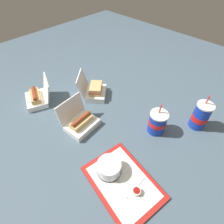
% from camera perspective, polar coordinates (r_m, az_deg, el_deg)
% --- Properties ---
extents(ground_plane, '(3.20, 3.20, 0.00)m').
position_cam_1_polar(ground_plane, '(1.15, -2.99, -1.67)').
color(ground_plane, '#4C6070').
extents(food_tray, '(0.41, 0.32, 0.01)m').
position_cam_1_polar(food_tray, '(0.91, 3.53, -21.96)').
color(food_tray, red).
rests_on(food_tray, ground_plane).
extents(cake_container, '(0.12, 0.12, 0.07)m').
position_cam_1_polar(cake_container, '(0.89, -0.92, -17.73)').
color(cake_container, black).
rests_on(cake_container, food_tray).
extents(ketchup_cup, '(0.04, 0.04, 0.02)m').
position_cam_1_polar(ketchup_cup, '(0.88, 7.97, -24.29)').
color(ketchup_cup, white).
rests_on(ketchup_cup, food_tray).
extents(napkin_stack, '(0.10, 0.10, 0.00)m').
position_cam_1_polar(napkin_stack, '(0.91, 5.99, -20.60)').
color(napkin_stack, white).
rests_on(napkin_stack, food_tray).
extents(plastic_fork, '(0.11, 0.04, 0.00)m').
position_cam_1_polar(plastic_fork, '(0.88, 1.43, -24.59)').
color(plastic_fork, white).
rests_on(plastic_fork, food_tray).
extents(clamshell_hotdog_center, '(0.24, 0.23, 0.17)m').
position_cam_1_polar(clamshell_hotdog_center, '(1.34, -23.14, 4.44)').
color(clamshell_hotdog_center, white).
rests_on(clamshell_hotdog_center, ground_plane).
extents(clamshell_sandwich_right, '(0.26, 0.26, 0.17)m').
position_cam_1_polar(clamshell_sandwich_right, '(1.29, -5.71, 6.99)').
color(clamshell_sandwich_right, white).
rests_on(clamshell_sandwich_right, ground_plane).
extents(clamshell_hotdog_front, '(0.18, 0.20, 0.18)m').
position_cam_1_polar(clamshell_hotdog_front, '(1.08, -10.22, -3.31)').
color(clamshell_hotdog_front, white).
rests_on(clamshell_hotdog_front, ground_plane).
extents(soda_cup_corner, '(0.10, 0.10, 0.24)m').
position_cam_1_polar(soda_cup_corner, '(1.16, 26.92, -1.15)').
color(soda_cup_corner, '#1938B7').
rests_on(soda_cup_corner, ground_plane).
extents(soda_cup_left, '(0.11, 0.11, 0.21)m').
position_cam_1_polar(soda_cup_left, '(1.06, 14.57, -3.27)').
color(soda_cup_left, '#1938B7').
rests_on(soda_cup_left, ground_plane).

